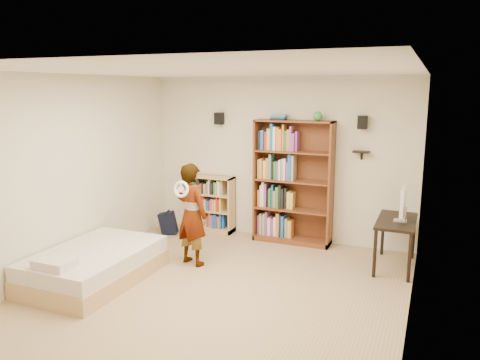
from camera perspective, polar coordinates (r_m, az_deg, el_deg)
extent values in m
cube|color=tan|center=(5.97, -3.15, -13.71)|extent=(4.50, 5.00, 0.01)
cube|color=beige|center=(7.83, 4.76, 2.59)|extent=(4.50, 0.02, 2.70)
cube|color=beige|center=(3.56, -21.47, -8.67)|extent=(4.50, 0.02, 2.70)
cube|color=beige|center=(6.82, -20.53, 0.65)|extent=(0.02, 5.00, 2.70)
cube|color=beige|center=(5.00, 20.57, -2.97)|extent=(0.02, 5.00, 2.70)
cube|color=white|center=(5.42, -3.46, 13.14)|extent=(4.50, 5.00, 0.02)
cube|color=silver|center=(7.72, 4.85, 12.30)|extent=(4.50, 0.06, 0.06)
cube|color=silver|center=(3.39, -22.73, 13.03)|extent=(4.50, 0.06, 0.06)
cube|color=silver|center=(6.70, -21.12, 11.79)|extent=(0.06, 5.00, 0.06)
cube|color=silver|center=(4.87, 21.29, 12.30)|extent=(0.06, 5.00, 0.06)
cube|color=black|center=(8.06, -2.56, 7.51)|extent=(0.14, 0.12, 0.20)
cube|color=black|center=(7.36, 14.71, 6.81)|extent=(0.14, 0.12, 0.20)
cube|color=black|center=(7.41, 14.55, 3.35)|extent=(0.25, 0.16, 0.02)
imported|color=black|center=(6.72, -5.91, -4.18)|extent=(0.62, 0.50, 1.48)
torus|color=white|center=(6.39, -7.17, -1.12)|extent=(0.23, 0.09, 0.23)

